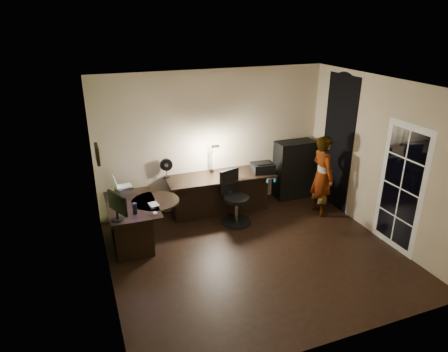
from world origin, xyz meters
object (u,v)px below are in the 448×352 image
object	(u,v)px
monitor	(117,211)
office_chair	(237,198)
desk_right	(220,194)
cabinet	(294,169)
person	(322,176)
desk_left	(133,224)

from	to	relation	value
monitor	office_chair	world-z (taller)	monitor
desk_right	cabinet	world-z (taller)	cabinet
person	office_chair	bearing A→B (deg)	82.41
office_chair	monitor	bearing A→B (deg)	177.44
desk_left	person	size ratio (longest dim) A/B	0.82
cabinet	person	xyz separation A→B (m)	(0.09, -0.87, 0.18)
cabinet	monitor	bearing A→B (deg)	-162.28
monitor	person	world-z (taller)	person
desk_left	person	xyz separation A→B (m)	(3.55, -0.15, 0.41)
desk_right	office_chair	distance (m)	0.54
desk_left	cabinet	xyz separation A→B (m)	(3.46, 0.72, 0.24)
desk_left	desk_right	world-z (taller)	desk_right
cabinet	office_chair	distance (m)	1.71
office_chair	person	bearing A→B (deg)	-23.02
desk_left	person	distance (m)	3.57
desk_right	cabinet	size ratio (longest dim) A/B	1.69
desk_left	desk_right	bearing A→B (deg)	18.59
desk_left	person	world-z (taller)	person
desk_right	cabinet	distance (m)	1.72
office_chair	person	distance (m)	1.70
desk_right	monitor	xyz separation A→B (m)	(-2.03, -1.03, 0.50)
cabinet	desk_right	bearing A→B (deg)	-174.72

